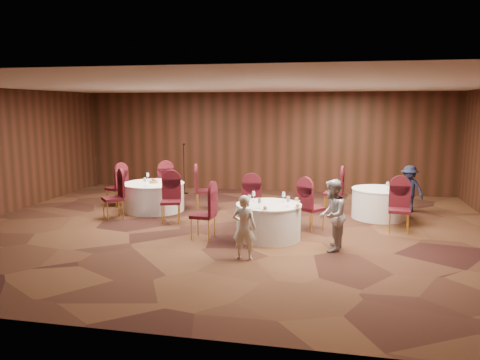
% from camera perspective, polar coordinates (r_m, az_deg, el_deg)
% --- Properties ---
extents(ground, '(12.00, 12.00, 0.00)m').
position_cam_1_polar(ground, '(10.63, -1.28, -6.00)').
color(ground, black).
rests_on(ground, ground).
extents(room_shell, '(12.00, 12.00, 12.00)m').
position_cam_1_polar(room_shell, '(10.30, -1.32, 4.62)').
color(room_shell, silver).
rests_on(room_shell, ground).
extents(table_main, '(1.36, 1.36, 0.74)m').
position_cam_1_polar(table_main, '(9.81, 3.50, -5.03)').
color(table_main, white).
rests_on(table_main, ground).
extents(table_left, '(1.62, 1.62, 0.74)m').
position_cam_1_polar(table_left, '(12.63, -10.44, -1.99)').
color(table_left, white).
rests_on(table_left, ground).
extents(table_right, '(1.35, 1.35, 0.74)m').
position_cam_1_polar(table_right, '(12.08, 16.61, -2.72)').
color(table_right, white).
rests_on(table_right, ground).
extents(chairs_main, '(2.83, 2.09, 1.00)m').
position_cam_1_polar(chairs_main, '(10.45, 2.00, -3.44)').
color(chairs_main, '#3D0C0D').
rests_on(chairs_main, ground).
extents(chairs_left, '(3.17, 2.95, 1.00)m').
position_cam_1_polar(chairs_left, '(12.58, -10.37, -1.46)').
color(chairs_left, '#3D0C0D').
rests_on(chairs_left, ground).
extents(chairs_right, '(2.01, 2.33, 1.00)m').
position_cam_1_polar(chairs_right, '(11.63, 14.81, -2.46)').
color(chairs_right, '#3D0C0D').
rests_on(chairs_right, ground).
extents(tabletop_main, '(1.10, 1.16, 0.22)m').
position_cam_1_polar(tabletop_main, '(9.59, 4.35, -2.50)').
color(tabletop_main, silver).
rests_on(tabletop_main, table_main).
extents(tabletop_left, '(0.82, 0.89, 0.22)m').
position_cam_1_polar(tabletop_left, '(12.56, -10.44, 0.01)').
color(tabletop_left, silver).
rests_on(tabletop_left, table_left).
extents(tabletop_right, '(0.08, 0.08, 0.22)m').
position_cam_1_polar(tabletop_right, '(11.76, 17.57, -0.49)').
color(tabletop_right, silver).
rests_on(tabletop_right, table_right).
extents(mic_stand, '(0.24, 0.24, 1.60)m').
position_cam_1_polar(mic_stand, '(14.89, -6.82, 0.10)').
color(mic_stand, black).
rests_on(mic_stand, ground).
extents(woman_a, '(0.45, 0.31, 1.19)m').
position_cam_1_polar(woman_a, '(8.45, 0.52, -5.79)').
color(woman_a, silver).
rests_on(woman_a, ground).
extents(woman_b, '(0.62, 0.74, 1.38)m').
position_cam_1_polar(woman_b, '(9.11, 11.14, -4.23)').
color(woman_b, '#A9A8AD').
rests_on(woman_b, ground).
extents(man_c, '(0.91, 0.84, 1.23)m').
position_cam_1_polar(man_c, '(12.98, 19.92, -1.02)').
color(man_c, black).
rests_on(man_c, ground).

